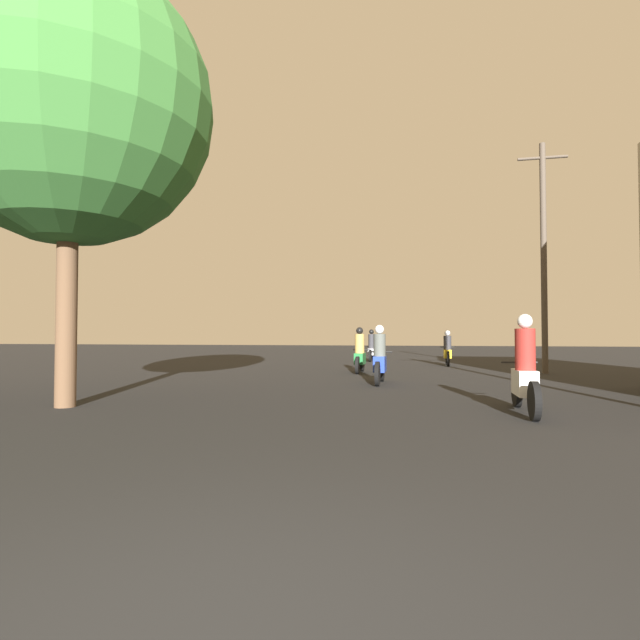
% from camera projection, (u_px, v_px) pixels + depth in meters
% --- Properties ---
extents(motorcycle_white, '(0.60, 2.08, 1.64)m').
position_uv_depth(motorcycle_white, '(525.00, 374.00, 8.21)').
color(motorcycle_white, black).
rests_on(motorcycle_white, ground_plane).
extents(motorcycle_blue, '(0.60, 1.98, 1.56)m').
position_uv_depth(motorcycle_blue, '(380.00, 360.00, 13.26)').
color(motorcycle_blue, black).
rests_on(motorcycle_blue, ground_plane).
extents(motorcycle_green, '(0.60, 1.87, 1.56)m').
position_uv_depth(motorcycle_green, '(360.00, 355.00, 17.11)').
color(motorcycle_green, black).
rests_on(motorcycle_green, ground_plane).
extents(motorcycle_yellow, '(0.60, 1.92, 1.51)m').
position_uv_depth(motorcycle_yellow, '(447.00, 351.00, 21.17)').
color(motorcycle_yellow, black).
rests_on(motorcycle_yellow, ground_plane).
extents(motorcycle_silver, '(0.60, 2.04, 1.58)m').
position_uv_depth(motorcycle_silver, '(372.00, 348.00, 24.86)').
color(motorcycle_silver, black).
rests_on(motorcycle_silver, ground_plane).
extents(utility_pole_far, '(1.60, 0.20, 7.84)m').
position_uv_depth(utility_pole_far, '(544.00, 253.00, 16.90)').
color(utility_pole_far, '#4C4238').
rests_on(utility_pole_far, ground_plane).
extents(street_tree, '(5.17, 5.17, 8.11)m').
position_uv_depth(street_tree, '(70.00, 105.00, 9.11)').
color(street_tree, brown).
rests_on(street_tree, ground_plane).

